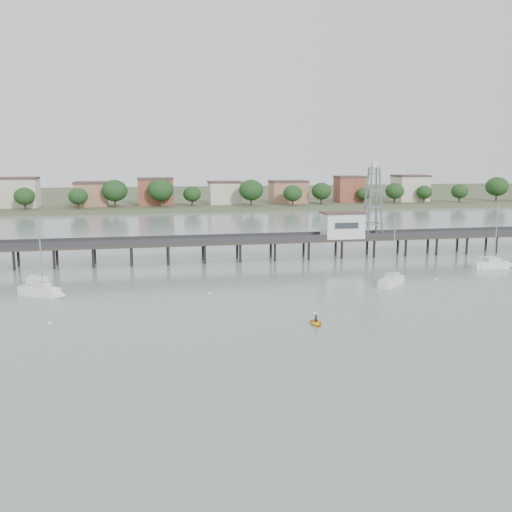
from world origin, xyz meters
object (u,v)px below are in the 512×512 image
(sailboat_c, at_px, (394,280))
(white_tender, at_px, (38,279))
(sailboat_e, at_px, (497,265))
(pier, at_px, (221,242))
(yellow_dinghy, at_px, (316,325))
(sailboat_b, at_px, (47,292))
(lattice_tower, at_px, (373,203))

(sailboat_c, xyz_separation_m, white_tender, (-57.04, 12.99, -0.22))
(sailboat_e, distance_m, white_tender, 81.81)
(pier, height_order, white_tender, pier)
(sailboat_e, bearing_deg, yellow_dinghy, -145.99)
(sailboat_c, bearing_deg, sailboat_b, 135.25)
(lattice_tower, relative_size, sailboat_e, 1.25)
(sailboat_c, distance_m, white_tender, 58.51)
(sailboat_e, height_order, yellow_dinghy, sailboat_e)
(pier, relative_size, white_tender, 40.25)
(pier, xyz_separation_m, white_tender, (-32.31, -13.00, -3.37))
(lattice_tower, height_order, yellow_dinghy, lattice_tower)
(white_tender, bearing_deg, sailboat_c, -4.56)
(sailboat_e, bearing_deg, lattice_tower, 137.78)
(lattice_tower, height_order, sailboat_e, lattice_tower)
(pier, distance_m, sailboat_b, 37.82)
(pier, distance_m, lattice_tower, 32.34)
(yellow_dinghy, bearing_deg, lattice_tower, 62.79)
(pier, height_order, sailboat_b, sailboat_b)
(sailboat_e, distance_m, yellow_dinghy, 52.15)
(sailboat_b, relative_size, yellow_dinghy, 4.49)
(lattice_tower, bearing_deg, pier, -180.00)
(pier, bearing_deg, yellow_dinghy, -82.92)
(pier, height_order, lattice_tower, lattice_tower)
(lattice_tower, distance_m, yellow_dinghy, 53.27)
(lattice_tower, distance_m, sailboat_e, 26.74)
(lattice_tower, distance_m, sailboat_c, 28.82)
(lattice_tower, bearing_deg, sailboat_b, -158.52)
(sailboat_b, bearing_deg, sailboat_c, 31.48)
(pier, relative_size, sailboat_c, 12.71)
(sailboat_e, xyz_separation_m, sailboat_b, (-78.57, -6.98, -0.00))
(sailboat_b, bearing_deg, sailboat_e, 38.81)
(lattice_tower, xyz_separation_m, sailboat_b, (-60.66, -23.87, -10.46))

